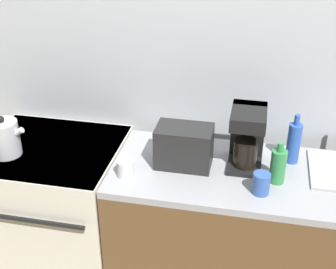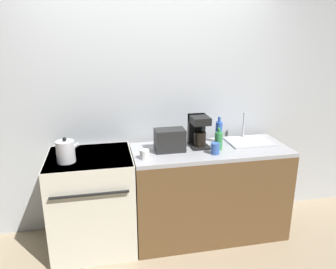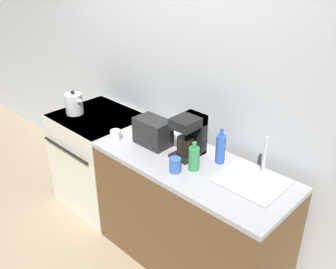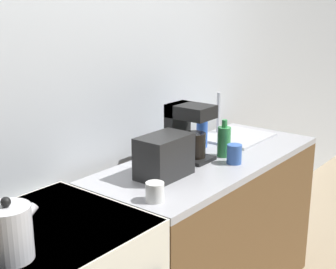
# 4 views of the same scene
# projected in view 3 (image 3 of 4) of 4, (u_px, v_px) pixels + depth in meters

# --- Properties ---
(ground_plane) EXTENTS (12.00, 12.00, 0.00)m
(ground_plane) POSITION_uv_depth(u_px,v_px,m) (117.00, 246.00, 3.21)
(ground_plane) COLOR tan
(wall_back) EXTENTS (8.00, 0.05, 2.60)m
(wall_back) POSITION_uv_depth(u_px,v_px,m) (176.00, 82.00, 3.08)
(wall_back) COLOR silver
(wall_back) RESTS_ON ground_plane
(stove) EXTENTS (0.76, 0.71, 0.93)m
(stove) POSITION_uv_depth(u_px,v_px,m) (101.00, 159.00, 3.58)
(stove) COLOR silver
(stove) RESTS_ON ground_plane
(counter_block) EXTENTS (1.51, 0.62, 0.93)m
(counter_block) POSITION_uv_depth(u_px,v_px,m) (190.00, 215.00, 2.86)
(counter_block) COLOR brown
(counter_block) RESTS_ON ground_plane
(kettle) EXTENTS (0.20, 0.16, 0.22)m
(kettle) POSITION_uv_depth(u_px,v_px,m) (74.00, 104.00, 3.37)
(kettle) COLOR silver
(kettle) RESTS_ON stove
(toaster) EXTENTS (0.28, 0.18, 0.21)m
(toaster) POSITION_uv_depth(u_px,v_px,m) (153.00, 132.00, 2.85)
(toaster) COLOR black
(toaster) RESTS_ON counter_block
(coffee_maker) EXTENTS (0.17, 0.24, 0.31)m
(coffee_maker) POSITION_uv_depth(u_px,v_px,m) (190.00, 134.00, 2.70)
(coffee_maker) COLOR black
(coffee_maker) RESTS_ON counter_block
(sink_tray) EXTENTS (0.43, 0.36, 0.28)m
(sink_tray) POSITION_uv_depth(u_px,v_px,m) (252.00, 180.00, 2.44)
(sink_tray) COLOR #B7B7BC
(sink_tray) RESTS_ON counter_block
(bottle_green) EXTENTS (0.07, 0.07, 0.21)m
(bottle_green) POSITION_uv_depth(u_px,v_px,m) (194.00, 158.00, 2.54)
(bottle_green) COLOR #338C47
(bottle_green) RESTS_ON counter_block
(bottle_blue) EXTENTS (0.07, 0.07, 0.27)m
(bottle_blue) POSITION_uv_depth(u_px,v_px,m) (221.00, 148.00, 2.61)
(bottle_blue) COLOR #2D56B7
(bottle_blue) RESTS_ON counter_block
(cup_white) EXTENTS (0.08, 0.08, 0.08)m
(cup_white) POSITION_uv_depth(u_px,v_px,m) (116.00, 135.00, 2.94)
(cup_white) COLOR white
(cup_white) RESTS_ON counter_block
(cup_blue) EXTENTS (0.08, 0.08, 0.10)m
(cup_blue) POSITION_uv_depth(u_px,v_px,m) (175.00, 165.00, 2.53)
(cup_blue) COLOR #3860B2
(cup_blue) RESTS_ON counter_block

